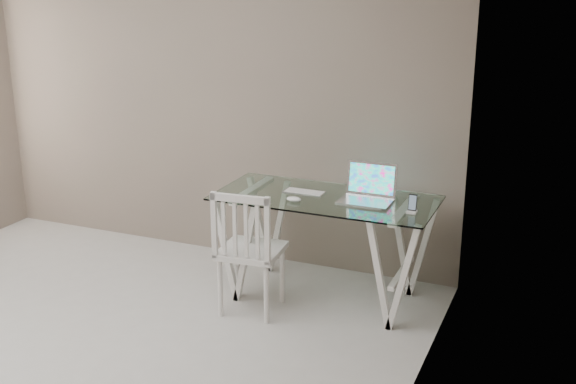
# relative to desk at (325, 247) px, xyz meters

# --- Properties ---
(desk) EXTENTS (1.50, 0.70, 0.75)m
(desk) POSITION_rel_desk_xyz_m (0.00, 0.00, 0.00)
(desk) COLOR silver
(desk) RESTS_ON ground
(chair) EXTENTS (0.43, 0.43, 0.88)m
(chair) POSITION_rel_desk_xyz_m (-0.38, -0.44, 0.10)
(chair) COLOR silver
(chair) RESTS_ON ground
(laptop) EXTENTS (0.34, 0.28, 0.24)m
(laptop) POSITION_rel_desk_xyz_m (0.29, 0.05, 0.42)
(laptop) COLOR #B7B8BC
(laptop) RESTS_ON desk
(keyboard) EXTENTS (0.29, 0.12, 0.01)m
(keyboard) POSITION_rel_desk_xyz_m (-0.17, 0.04, 0.37)
(keyboard) COLOR silver
(keyboard) RESTS_ON desk
(mouse) EXTENTS (0.10, 0.06, 0.03)m
(mouse) POSITION_rel_desk_xyz_m (-0.16, -0.17, 0.38)
(mouse) COLOR white
(mouse) RESTS_ON desk
(phone_dock) EXTENTS (0.06, 0.06, 0.12)m
(phone_dock) POSITION_rel_desk_xyz_m (0.62, -0.09, 0.40)
(phone_dock) COLOR white
(phone_dock) RESTS_ON desk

